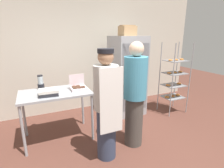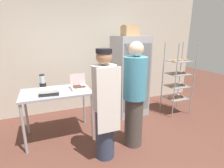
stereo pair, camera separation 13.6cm
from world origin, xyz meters
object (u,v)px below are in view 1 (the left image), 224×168
Objects in this scene: donut_box at (78,87)px; baking_rack at (174,79)px; refrigerator at (127,76)px; binder_stack at (49,92)px; person_customer at (135,95)px; blender_pitcher at (41,83)px; person_baker at (106,105)px; cardboard_storage_box at (127,31)px.

baking_rack is at bearing 2.25° from donut_box.
refrigerator is 5.64× the size of binder_stack.
donut_box is at bearing 138.74° from person_customer.
blender_pitcher is 1.41m from person_baker.
cardboard_storage_box is at bearing 22.61° from donut_box.
person_baker is 0.58m from person_customer.
binder_stack is 0.18× the size of person_customer.
baking_rack is 2.35m from person_baker.
refrigerator is 1.09× the size of person_baker.
donut_box reaches higher than binder_stack.
blender_pitcher is (-0.61, 0.33, 0.07)m from donut_box.
person_baker is (0.73, -0.72, -0.08)m from binder_stack.
donut_box is 0.70m from blender_pitcher.
cardboard_storage_box is (-1.08, 0.45, 1.12)m from baking_rack.
donut_box is at bearing 9.51° from binder_stack.
blender_pitcher is at bearing -173.57° from refrigerator.
refrigerator is at bearing 19.00° from binder_stack.
binder_stack is at bearing -161.00° from refrigerator.
refrigerator is 1.03m from cardboard_storage_box.
binder_stack is at bearing 135.33° from person_baker.
person_customer reaches higher than person_baker.
blender_pitcher is at bearing 102.33° from binder_stack.
cardboard_storage_box is 0.19× the size of person_baker.
binder_stack is at bearing -160.95° from cardboard_storage_box.
refrigerator is at bearing 6.43° from blender_pitcher.
refrigerator reaches higher than person_customer.
cardboard_storage_box is at bearing 51.15° from person_baker.
person_baker is at bearing -129.37° from refrigerator.
person_baker is at bearing -128.85° from cardboard_storage_box.
baking_rack is 1.62m from cardboard_storage_box.
cardboard_storage_box reaches higher than binder_stack.
baking_rack is 2.90m from binder_stack.
refrigerator is 1.35m from person_customer.
person_customer is (0.57, 0.13, 0.03)m from person_baker.
cardboard_storage_box is (1.91, 0.21, 0.93)m from blender_pitcher.
cardboard_storage_box is (-0.03, -0.01, 1.03)m from refrigerator.
blender_pitcher is (-2.99, 0.24, 0.19)m from baking_rack.
donut_box is at bearing -157.52° from refrigerator.
refrigerator reaches higher than donut_box.
donut_box is 0.86× the size of binder_stack.
donut_box is 0.53m from binder_stack.
cardboard_storage_box reaches higher than person_baker.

